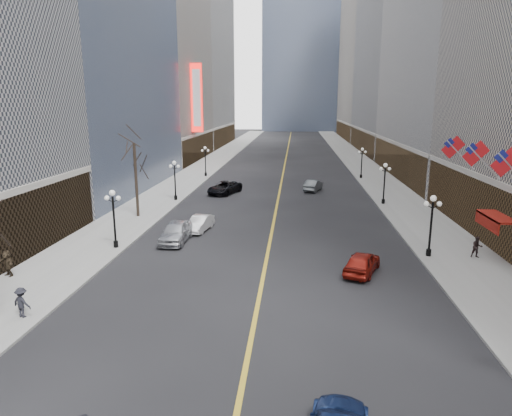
% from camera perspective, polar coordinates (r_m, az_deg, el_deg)
% --- Properties ---
extents(sidewalk_east, '(6.00, 230.00, 0.15)m').
position_cam_1_polar(sidewalk_east, '(74.53, 14.24, 4.07)').
color(sidewalk_east, gray).
rests_on(sidewalk_east, ground).
extents(sidewalk_west, '(6.00, 230.00, 0.15)m').
position_cam_1_polar(sidewalk_west, '(75.26, -7.36, 4.44)').
color(sidewalk_west, gray).
rests_on(sidewalk_west, ground).
extents(lane_line, '(0.25, 200.00, 0.02)m').
position_cam_1_polar(lane_line, '(83.49, 3.59, 5.31)').
color(lane_line, gold).
rests_on(lane_line, ground).
extents(bldg_east_c, '(26.60, 40.60, 48.80)m').
position_cam_1_polar(bldg_east_c, '(113.03, 20.36, 18.84)').
color(bldg_east_c, '#939396').
rests_on(bldg_east_c, ground).
extents(bldg_east_d, '(26.60, 46.60, 62.80)m').
position_cam_1_polar(bldg_east_d, '(155.60, 16.25, 19.87)').
color(bldg_east_d, '#AFA390').
rests_on(bldg_east_d, ground).
extents(bldg_west_c, '(26.60, 30.60, 50.80)m').
position_cam_1_polar(bldg_west_c, '(96.26, -15.46, 20.94)').
color(bldg_west_c, '#AFA390').
rests_on(bldg_west_c, ground).
extents(bldg_west_d, '(26.60, 38.60, 72.80)m').
position_cam_1_polar(bldg_west_d, '(130.22, -10.18, 23.86)').
color(bldg_west_d, '#BAB7B0').
rests_on(bldg_west_d, ground).
extents(streetlamp_east_1, '(1.26, 0.44, 4.52)m').
position_cam_1_polar(streetlamp_east_1, '(35.13, 21.09, -1.33)').
color(streetlamp_east_1, black).
rests_on(streetlamp_east_1, sidewalk_east).
extents(streetlamp_east_2, '(1.26, 0.44, 4.52)m').
position_cam_1_polar(streetlamp_east_2, '(52.31, 15.77, 3.50)').
color(streetlamp_east_2, black).
rests_on(streetlamp_east_2, sidewalk_east).
extents(streetlamp_east_3, '(1.26, 0.44, 4.52)m').
position_cam_1_polar(streetlamp_east_3, '(69.91, 13.09, 5.91)').
color(streetlamp_east_3, black).
rests_on(streetlamp_east_3, sidewalk_east).
extents(streetlamp_west_1, '(1.26, 0.44, 4.52)m').
position_cam_1_polar(streetlamp_west_1, '(36.42, -17.37, -0.57)').
color(streetlamp_west_1, black).
rests_on(streetlamp_west_1, sidewalk_west).
extents(streetlamp_west_2, '(1.26, 0.44, 4.52)m').
position_cam_1_polar(streetlamp_west_2, '(53.19, -10.11, 3.93)').
color(streetlamp_west_2, black).
rests_on(streetlamp_west_2, sidewalk_west).
extents(streetlamp_west_3, '(1.26, 0.44, 4.52)m').
position_cam_1_polar(streetlamp_west_3, '(70.56, -6.35, 6.23)').
color(streetlamp_west_3, black).
rests_on(streetlamp_west_3, sidewalk_west).
extents(flag_3, '(2.87, 0.12, 2.87)m').
position_cam_1_polar(flag_3, '(32.81, 29.05, 4.76)').
color(flag_3, '#B2B2B7').
rests_on(flag_3, ground).
extents(flag_4, '(2.87, 0.12, 2.87)m').
position_cam_1_polar(flag_4, '(37.40, 26.00, 5.88)').
color(flag_4, '#B2B2B7').
rests_on(flag_4, ground).
extents(flag_5, '(2.87, 0.12, 2.87)m').
position_cam_1_polar(flag_5, '(42.08, 23.62, 6.75)').
color(flag_5, '#B2B2B7').
rests_on(flag_5, ground).
extents(awning_c, '(1.40, 4.00, 0.93)m').
position_cam_1_polar(awning_c, '(36.54, 27.61, -1.14)').
color(awning_c, maroon).
rests_on(awning_c, ground).
extents(theatre_marquee, '(2.00, 0.55, 12.00)m').
position_cam_1_polar(theatre_marquee, '(84.64, -7.41, 13.47)').
color(theatre_marquee, red).
rests_on(theatre_marquee, ground).
extents(tree_west_far, '(3.60, 3.60, 7.92)m').
position_cam_1_polar(tree_west_far, '(45.69, -14.94, 6.47)').
color(tree_west_far, '#2D231C').
rests_on(tree_west_far, sidewalk_west).
extents(car_nb_near, '(2.06, 5.02, 1.71)m').
position_cam_1_polar(car_nb_near, '(37.68, -9.99, -2.95)').
color(car_nb_near, '#B4B6BC').
rests_on(car_nb_near, ground).
extents(car_nb_mid, '(2.03, 4.23, 1.34)m').
position_cam_1_polar(car_nb_mid, '(40.72, -7.05, -1.92)').
color(car_nb_mid, '#BDBDBF').
rests_on(car_nb_mid, ground).
extents(car_nb_far, '(4.28, 6.14, 1.56)m').
position_cam_1_polar(car_nb_far, '(57.16, -3.94, 2.56)').
color(car_nb_far, black).
rests_on(car_nb_far, ground).
extents(car_sb_mid, '(3.21, 4.68, 1.48)m').
position_cam_1_polar(car_sb_mid, '(31.24, 13.12, -6.66)').
color(car_sb_mid, maroon).
rests_on(car_sb_mid, ground).
extents(car_sb_far, '(2.72, 4.60, 1.43)m').
position_cam_1_polar(car_sb_far, '(59.41, 7.16, 2.82)').
color(car_sb_far, '#565B5E').
rests_on(car_sb_far, ground).
extents(ped_east_walk, '(0.77, 0.43, 1.57)m').
position_cam_1_polar(ped_east_walk, '(36.60, 25.90, -4.42)').
color(ped_east_walk, black).
rests_on(ped_east_walk, sidewalk_east).
extents(ped_west_walk, '(1.12, 0.70, 1.62)m').
position_cam_1_polar(ped_west_walk, '(27.04, -27.25, -10.45)').
color(ped_west_walk, black).
rests_on(ped_west_walk, sidewalk_west).
extents(ped_west_far, '(1.62, 1.16, 1.72)m').
position_cam_1_polar(ped_west_far, '(33.59, -28.64, -6.07)').
color(ped_west_far, '#32281C').
rests_on(ped_west_far, sidewalk_west).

